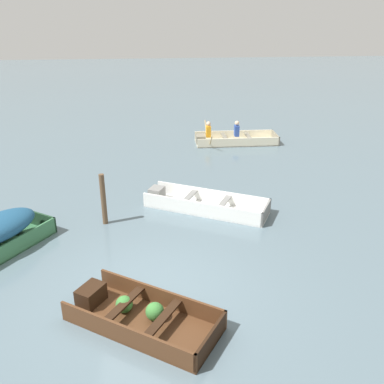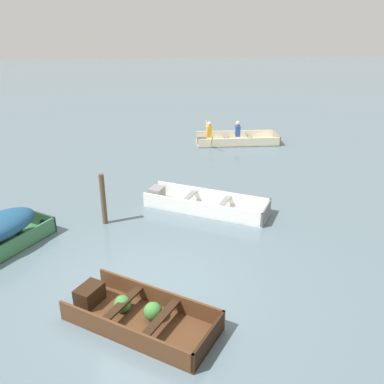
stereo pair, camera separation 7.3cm
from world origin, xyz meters
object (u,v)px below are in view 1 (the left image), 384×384
Objects in this scene: dinghy_dark_varnish_foreground at (137,314)px; skiff_white_mid_moored at (201,204)px; rowboat_cream_with_crew at (231,139)px; mooring_post at (103,199)px.

skiff_white_mid_moored is at bearing 69.64° from dinghy_dark_varnish_foreground.
rowboat_cream_with_crew is 2.43× the size of mooring_post.
mooring_post reaches higher than rowboat_cream_with_crew.
rowboat_cream_with_crew reaches higher than dinghy_dark_varnish_foreground.
dinghy_dark_varnish_foreground is 0.84× the size of skiff_white_mid_moored.
mooring_post is at bearing -166.27° from skiff_white_mid_moored.
mooring_post is (-2.58, -0.63, 0.54)m from skiff_white_mid_moored.
rowboat_cream_with_crew is at bearing 55.79° from mooring_post.
skiff_white_mid_moored is (1.67, 4.49, -0.00)m from dinghy_dark_varnish_foreground.
rowboat_cream_with_crew is 8.05m from mooring_post.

